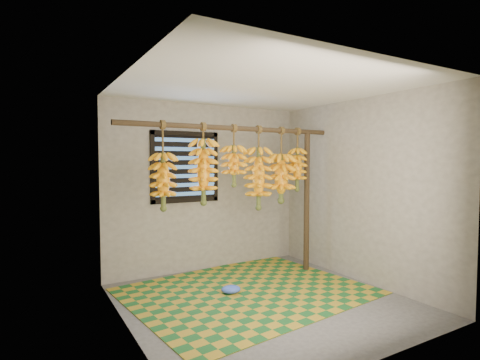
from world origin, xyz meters
TOP-DOWN VIEW (x-y plane):
  - floor at (0.00, 0.00)m, footprint 3.00×3.00m
  - ceiling at (0.00, 0.00)m, footprint 3.00×3.00m
  - wall_back at (0.00, 1.50)m, footprint 3.00×0.01m
  - wall_left at (-1.50, 0.00)m, footprint 0.01×3.00m
  - wall_right at (1.50, 0.00)m, footprint 0.01×3.00m
  - window at (-0.35, 1.48)m, footprint 1.00×0.04m
  - hanging_pole at (0.00, 0.70)m, footprint 3.00×0.06m
  - support_post at (1.20, 0.70)m, footprint 0.08×0.08m
  - woven_mat at (-0.00, 0.37)m, footprint 2.96×2.48m
  - plastic_bag at (-0.22, 0.39)m, footprint 0.28×0.24m
  - banana_bunch_a at (-0.94, 0.70)m, footprint 0.30×0.30m
  - banana_bunch_b at (-0.43, 0.70)m, footprint 0.34×0.34m
  - banana_bunch_c at (-0.00, 0.70)m, footprint 0.33×0.33m
  - banana_bunch_d at (0.37, 0.70)m, footprint 0.37×0.37m
  - banana_bunch_e at (0.74, 0.70)m, footprint 0.37×0.37m
  - banana_bunch_f at (1.02, 0.70)m, footprint 0.25×0.25m

SIDE VIEW (x-z plane):
  - floor at x=0.00m, z-range -0.01..0.00m
  - woven_mat at x=0.00m, z-range 0.00..0.01m
  - plastic_bag at x=-0.22m, z-range 0.01..0.11m
  - support_post at x=1.20m, z-range 0.00..2.00m
  - wall_back at x=0.00m, z-range 0.00..2.40m
  - wall_left at x=-1.50m, z-range 0.00..2.40m
  - wall_right at x=1.50m, z-range 0.00..2.40m
  - banana_bunch_e at x=0.74m, z-range 0.83..1.86m
  - banana_bunch_a at x=-0.94m, z-range 0.84..1.87m
  - banana_bunch_d at x=0.37m, z-range 0.81..1.91m
  - banana_bunch_b at x=-0.43m, z-range 0.96..1.95m
  - banana_bunch_f at x=1.02m, z-range 1.03..1.91m
  - window at x=-0.35m, z-range 1.00..2.00m
  - banana_bunch_c at x=0.00m, z-range 1.13..1.92m
  - hanging_pole at x=0.00m, z-range 1.97..2.03m
  - ceiling at x=0.00m, z-range 2.40..2.41m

